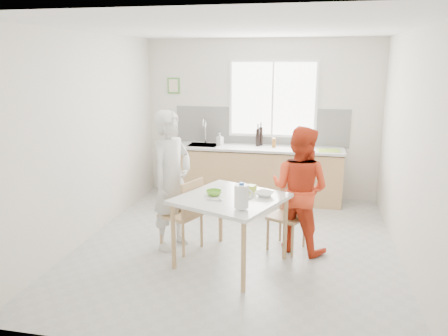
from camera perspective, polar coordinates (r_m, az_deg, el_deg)
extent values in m
plane|color=#B7B7B2|center=(5.79, 1.76, -9.95)|extent=(4.50, 4.50, 0.00)
plane|color=silver|center=(7.58, 4.82, 6.38)|extent=(4.00, 0.00, 4.00)
plane|color=silver|center=(3.26, -4.99, -3.95)|extent=(4.00, 0.00, 4.00)
plane|color=silver|center=(6.05, -17.18, 3.87)|extent=(0.00, 4.50, 4.50)
plane|color=silver|center=(5.42, 23.20, 2.23)|extent=(0.00, 4.50, 4.50)
plane|color=white|center=(5.30, 1.99, 17.78)|extent=(4.50, 4.50, 0.00)
cube|color=white|center=(7.51, 6.39, 8.96)|extent=(1.50, 0.03, 1.30)
cube|color=white|center=(7.49, 6.38, 8.94)|extent=(1.40, 0.02, 1.20)
cube|color=white|center=(7.48, 6.38, 8.94)|extent=(0.03, 0.03, 1.20)
cube|color=white|center=(7.59, 4.79, 5.44)|extent=(3.00, 0.02, 0.65)
cube|color=#559443|center=(7.85, -6.60, 10.63)|extent=(0.22, 0.02, 0.28)
cube|color=beige|center=(7.84, -6.63, 10.63)|extent=(0.16, 0.01, 0.22)
cube|color=tan|center=(7.47, 4.39, -0.93)|extent=(2.80, 0.60, 0.86)
cube|color=#3F3326|center=(7.58, 4.34, -3.70)|extent=(2.80, 0.54, 0.10)
cube|color=silver|center=(7.36, 4.46, 2.61)|extent=(2.84, 0.64, 0.04)
cube|color=#A5A5AA|center=(7.54, -2.72, 2.94)|extent=(0.50, 0.40, 0.03)
cylinder|color=silver|center=(7.66, -2.44, 4.60)|extent=(0.02, 0.02, 0.36)
torus|color=silver|center=(7.56, -2.59, 5.86)|extent=(0.02, 0.18, 0.18)
cube|color=white|center=(5.00, 0.88, -4.05)|extent=(1.40, 1.40, 0.04)
cylinder|color=tan|center=(5.07, -6.62, -8.99)|extent=(0.05, 0.05, 0.76)
cylinder|color=tan|center=(5.75, -0.46, -6.02)|extent=(0.05, 0.05, 0.76)
cylinder|color=tan|center=(4.55, 2.56, -11.67)|extent=(0.05, 0.05, 0.76)
cylinder|color=tan|center=(5.31, 7.98, -7.93)|extent=(0.05, 0.05, 0.76)
cube|color=tan|center=(5.54, -5.65, -6.06)|extent=(0.56, 0.56, 0.04)
cube|color=tan|center=(5.34, -4.12, -4.02)|extent=(0.18, 0.39, 0.45)
cylinder|color=tan|center=(5.86, -5.82, -7.39)|extent=(0.04, 0.04, 0.44)
cylinder|color=tan|center=(5.61, -8.25, -8.48)|extent=(0.04, 0.04, 0.44)
cylinder|color=tan|center=(5.65, -2.95, -8.18)|extent=(0.04, 0.04, 0.44)
cylinder|color=tan|center=(5.39, -5.34, -9.37)|extent=(0.04, 0.04, 0.44)
cube|color=tan|center=(5.58, 8.19, -6.32)|extent=(0.52, 0.52, 0.04)
cube|color=tan|center=(5.66, 9.08, -3.62)|extent=(0.36, 0.17, 0.42)
cylinder|color=tan|center=(5.59, 5.73, -8.66)|extent=(0.03, 0.03, 0.41)
cylinder|color=tan|center=(5.45, 8.92, -9.38)|extent=(0.03, 0.03, 0.41)
cylinder|color=tan|center=(5.87, 7.36, -7.57)|extent=(0.03, 0.03, 0.41)
cylinder|color=tan|center=(5.73, 10.42, -8.22)|extent=(0.03, 0.03, 0.41)
imported|color=silver|center=(5.49, -6.83, -1.64)|extent=(0.63, 0.75, 1.76)
imported|color=red|center=(5.47, 9.84, -2.79)|extent=(0.94, 0.85, 1.58)
imported|color=#69B62A|center=(5.05, -1.32, -3.26)|extent=(0.24, 0.24, 0.06)
imported|color=white|center=(5.04, 5.31, -3.40)|extent=(0.27, 0.27, 0.05)
cylinder|color=white|center=(4.56, 2.30, -3.69)|extent=(0.15, 0.15, 0.25)
cylinder|color=blue|center=(4.52, 2.31, -2.08)|extent=(0.05, 0.05, 0.03)
torus|color=white|center=(4.54, 3.26, -3.50)|extent=(0.12, 0.07, 0.12)
cube|color=#A8CC2F|center=(5.15, 3.53, -2.74)|extent=(0.13, 0.13, 0.09)
cylinder|color=#A5A5AA|center=(4.86, -1.34, -4.19)|extent=(0.16, 0.02, 0.01)
cube|color=#92BD2B|center=(7.21, 13.51, 2.23)|extent=(0.38, 0.30, 0.01)
cylinder|color=black|center=(7.48, 4.82, 4.18)|extent=(0.07, 0.07, 0.32)
cylinder|color=black|center=(7.41, 4.44, 4.02)|extent=(0.07, 0.07, 0.30)
cylinder|color=#965A20|center=(7.32, 6.53, 3.30)|extent=(0.06, 0.06, 0.16)
imported|color=#999999|center=(7.51, -0.53, 3.84)|extent=(0.12, 0.13, 0.21)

